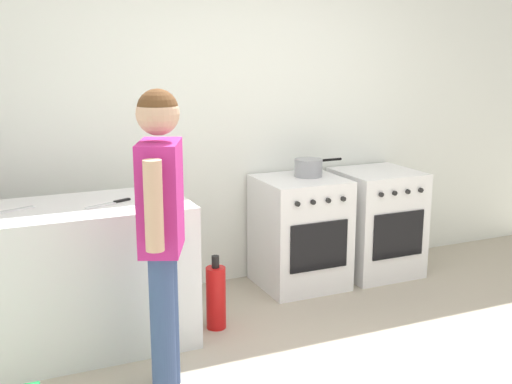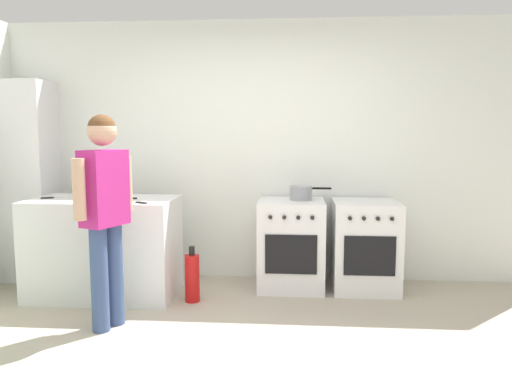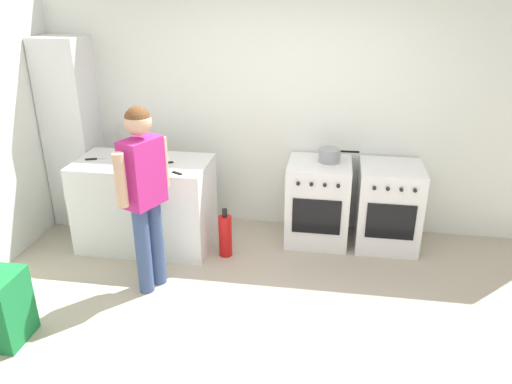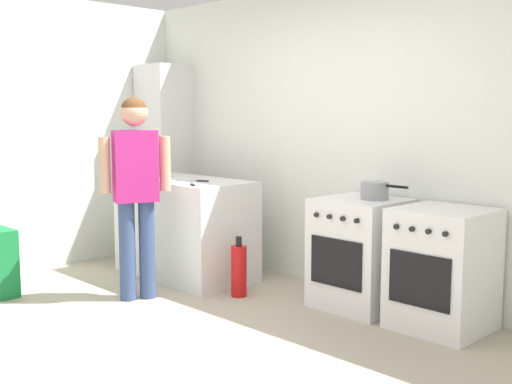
# 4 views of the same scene
# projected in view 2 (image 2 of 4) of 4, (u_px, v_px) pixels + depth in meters

# --- Properties ---
(ground_plane) EXTENTS (8.00, 8.00, 0.00)m
(ground_plane) POSITION_uv_depth(u_px,v_px,m) (236.00, 359.00, 3.31)
(ground_plane) COLOR #ADA38E
(back_wall) EXTENTS (6.00, 0.10, 2.60)m
(back_wall) POSITION_uv_depth(u_px,v_px,m) (258.00, 151.00, 5.08)
(back_wall) COLOR silver
(back_wall) RESTS_ON ground
(counter_unit) EXTENTS (1.30, 0.70, 0.90)m
(counter_unit) POSITION_uv_depth(u_px,v_px,m) (104.00, 248.00, 4.55)
(counter_unit) COLOR silver
(counter_unit) RESTS_ON ground
(oven_left) EXTENTS (0.63, 0.62, 0.85)m
(oven_left) POSITION_uv_depth(u_px,v_px,m) (291.00, 244.00, 4.79)
(oven_left) COLOR white
(oven_left) RESTS_ON ground
(oven_right) EXTENTS (0.61, 0.62, 0.85)m
(oven_right) POSITION_uv_depth(u_px,v_px,m) (365.00, 245.00, 4.74)
(oven_right) COLOR white
(oven_right) RESTS_ON ground
(pot) EXTENTS (0.40, 0.22, 0.13)m
(pot) POSITION_uv_depth(u_px,v_px,m) (301.00, 193.00, 4.77)
(pot) COLOR gray
(pot) RESTS_ON oven_left
(knife_utility) EXTENTS (0.23, 0.15, 0.01)m
(knife_utility) POSITION_uv_depth(u_px,v_px,m) (136.00, 202.00, 4.23)
(knife_utility) COLOR silver
(knife_utility) RESTS_ON counter_unit
(knife_carving) EXTENTS (0.32, 0.14, 0.01)m
(knife_carving) POSITION_uv_depth(u_px,v_px,m) (59.00, 198.00, 4.53)
(knife_carving) COLOR silver
(knife_carving) RESTS_ON counter_unit
(knife_chef) EXTENTS (0.30, 0.15, 0.01)m
(knife_chef) POSITION_uv_depth(u_px,v_px,m) (121.00, 199.00, 4.44)
(knife_chef) COLOR silver
(knife_chef) RESTS_ON counter_unit
(person) EXTENTS (0.32, 0.53, 1.63)m
(person) POSITION_uv_depth(u_px,v_px,m) (105.00, 203.00, 3.73)
(person) COLOR #384C7A
(person) RESTS_ON ground
(fire_extinguisher) EXTENTS (0.13, 0.13, 0.50)m
(fire_extinguisher) POSITION_uv_depth(u_px,v_px,m) (192.00, 278.00, 4.41)
(fire_extinguisher) COLOR red
(fire_extinguisher) RESTS_ON ground
(larder_cabinet) EXTENTS (0.48, 0.44, 2.00)m
(larder_cabinet) POSITION_uv_depth(u_px,v_px,m) (29.00, 182.00, 5.03)
(larder_cabinet) COLOR silver
(larder_cabinet) RESTS_ON ground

